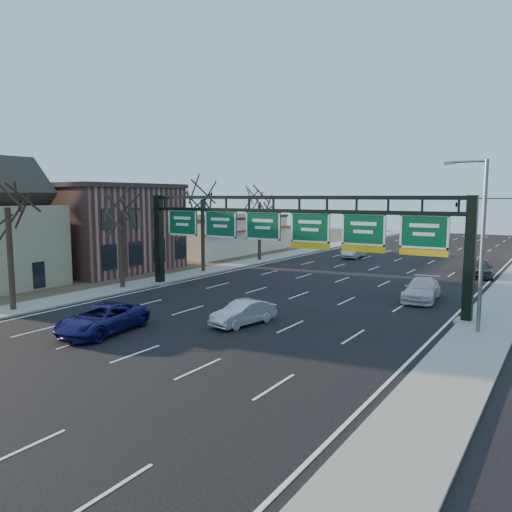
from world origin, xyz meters
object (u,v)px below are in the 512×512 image
Objects in this scene: car_white_wagon at (422,290)px; car_blue_suv at (102,319)px; car_silver_sedan at (243,313)px; sign_gantry at (288,233)px.

car_blue_suv is at bearing -129.93° from car_white_wagon.
sign_gantry is at bearing 110.37° from car_silver_sedan.
car_blue_suv is 7.55m from car_silver_sedan.
car_blue_suv is 1.05× the size of car_white_wagon.
car_silver_sedan is (5.29, 5.39, -0.08)m from car_blue_suv.
sign_gantry is 13.68m from car_blue_suv.
sign_gantry is at bearing -152.67° from car_white_wagon.
car_silver_sedan is 0.79× the size of car_white_wagon.
car_silver_sedan is at bearing -81.45° from sign_gantry.
car_white_wagon is (6.72, 12.01, 0.08)m from car_silver_sedan.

